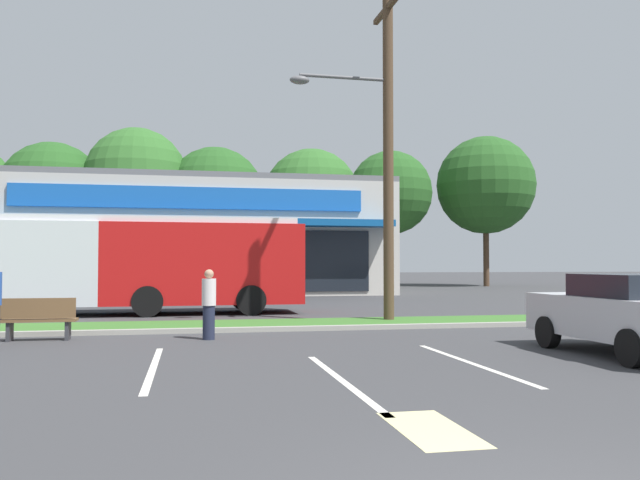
{
  "coord_description": "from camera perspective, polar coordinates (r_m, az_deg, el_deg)",
  "views": [
    {
      "loc": [
        -2.49,
        -3.59,
        1.7
      ],
      "look_at": [
        1.85,
        18.1,
        2.51
      ],
      "focal_mm": 36.54,
      "sensor_mm": 36.0,
      "label": 1
    }
  ],
  "objects": [
    {
      "name": "grass_median",
      "position": [
        17.84,
        -3.27,
        -7.38
      ],
      "size": [
        56.0,
        2.2,
        0.12
      ],
      "primitive_type": "cube",
      "color": "#386B28",
      "rests_on": "ground_plane"
    },
    {
      "name": "curb_lip",
      "position": [
        16.64,
        -2.68,
        -7.77
      ],
      "size": [
        56.0,
        0.24,
        0.12
      ],
      "primitive_type": "cube",
      "color": "#99968C",
      "rests_on": "ground_plane"
    },
    {
      "name": "parking_stripe_0",
      "position": [
        11.25,
        -14.39,
        -10.73
      ],
      "size": [
        0.12,
        4.8,
        0.01
      ],
      "primitive_type": "cube",
      "color": "silver",
      "rests_on": "ground_plane"
    },
    {
      "name": "parking_stripe_1",
      "position": [
        9.75,
        1.87,
        -12.14
      ],
      "size": [
        0.12,
        4.8,
        0.01
      ],
      "primitive_type": "cube",
      "color": "silver",
      "rests_on": "ground_plane"
    },
    {
      "name": "parking_stripe_2",
      "position": [
        11.66,
        13.04,
        -10.43
      ],
      "size": [
        0.12,
        4.8,
        0.01
      ],
      "primitive_type": "cube",
      "color": "silver",
      "rests_on": "ground_plane"
    },
    {
      "name": "lot_arrow",
      "position": [
        7.07,
        9.64,
        -15.98
      ],
      "size": [
        0.7,
        1.6,
        0.01
      ],
      "primitive_type": "cube",
      "color": "beige",
      "rests_on": "ground_plane"
    },
    {
      "name": "storefront_building",
      "position": [
        39.76,
        -11.11,
        0.16
      ],
      "size": [
        22.03,
        13.62,
        6.47
      ],
      "color": "#BCB7AD",
      "rests_on": "ground_plane"
    },
    {
      "name": "tree_left",
      "position": [
        51.42,
        -22.4,
        3.78
      ],
      "size": [
        7.5,
        7.5,
        10.59
      ],
      "color": "#473323",
      "rests_on": "ground_plane"
    },
    {
      "name": "tree_mid_left",
      "position": [
        49.68,
        -15.79,
        5.19
      ],
      "size": [
        7.42,
        7.42,
        11.66
      ],
      "color": "#473323",
      "rests_on": "ground_plane"
    },
    {
      "name": "tree_mid",
      "position": [
        49.37,
        -9.18,
        3.82
      ],
      "size": [
        7.32,
        7.32,
        10.44
      ],
      "color": "#473323",
      "rests_on": "ground_plane"
    },
    {
      "name": "tree_mid_right",
      "position": [
        50.99,
        -0.76,
        3.82
      ],
      "size": [
        7.47,
        7.47,
        10.7
      ],
      "color": "#473323",
      "rests_on": "ground_plane"
    },
    {
      "name": "tree_right",
      "position": [
        48.29,
        6.19,
        4.13
      ],
      "size": [
        6.15,
        6.15,
        10.03
      ],
      "color": "#473323",
      "rests_on": "ground_plane"
    },
    {
      "name": "tree_far_right",
      "position": [
        51.39,
        14.3,
        4.66
      ],
      "size": [
        7.44,
        7.44,
        11.43
      ],
      "color": "#473323",
      "rests_on": "ground_plane"
    },
    {
      "name": "utility_pole",
      "position": [
        19.0,
        5.57,
        8.56
      ],
      "size": [
        3.03,
        2.4,
        9.74
      ],
      "color": "#4C3826",
      "rests_on": "ground_plane"
    },
    {
      "name": "city_bus",
      "position": [
        22.81,
        -17.0,
        -1.85
      ],
      "size": [
        12.15,
        2.82,
        3.25
      ],
      "rotation": [
        0.0,
        0.0,
        3.16
      ],
      "color": "#B71414",
      "rests_on": "ground_plane"
    },
    {
      "name": "bus_stop_bench",
      "position": [
        15.77,
        -23.43,
        -6.29
      ],
      "size": [
        1.6,
        0.45,
        0.95
      ],
      "rotation": [
        0.0,
        0.0,
        3.14
      ],
      "color": "brown",
      "rests_on": "ground_plane"
    },
    {
      "name": "car_3",
      "position": [
        13.46,
        25.42,
        -5.8
      ],
      "size": [
        1.97,
        4.14,
        1.51
      ],
      "rotation": [
        0.0,
        0.0,
        1.57
      ],
      "color": "#B7B7BC",
      "rests_on": "ground_plane"
    },
    {
      "name": "pedestrian_near_bench",
      "position": [
        14.93,
        -9.71,
        -5.56
      ],
      "size": [
        0.32,
        0.32,
        1.58
      ],
      "rotation": [
        0.0,
        0.0,
        2.72
      ],
      "color": "#1E2338",
      "rests_on": "ground_plane"
    }
  ]
}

